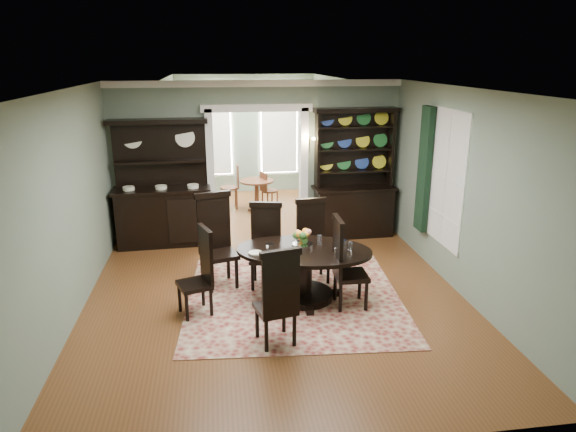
% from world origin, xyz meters
% --- Properties ---
extents(room, '(5.51, 6.01, 3.01)m').
position_xyz_m(room, '(0.00, 0.04, 1.58)').
color(room, brown).
rests_on(room, ground).
extents(parlor, '(3.51, 3.50, 3.01)m').
position_xyz_m(parlor, '(0.00, 5.53, 1.52)').
color(parlor, brown).
rests_on(parlor, ground).
extents(doorway_trim, '(2.08, 0.25, 2.57)m').
position_xyz_m(doorway_trim, '(0.00, 3.00, 1.62)').
color(doorway_trim, white).
rests_on(doorway_trim, floor).
extents(right_window, '(0.15, 1.47, 2.12)m').
position_xyz_m(right_window, '(2.69, 0.93, 1.60)').
color(right_window, white).
rests_on(right_window, wall_right).
extents(wall_sconce, '(0.27, 0.21, 0.21)m').
position_xyz_m(wall_sconce, '(0.95, 2.85, 1.89)').
color(wall_sconce, gold).
rests_on(wall_sconce, back_wall_right).
extents(rug, '(3.32, 3.32, 0.01)m').
position_xyz_m(rug, '(0.26, 0.07, 0.01)').
color(rug, maroon).
rests_on(rug, floor).
extents(dining_table, '(2.20, 2.20, 0.77)m').
position_xyz_m(dining_table, '(0.40, 0.04, 0.54)').
color(dining_table, black).
rests_on(dining_table, rug).
extents(centerpiece, '(1.51, 0.97, 0.25)m').
position_xyz_m(centerpiece, '(0.40, 0.14, 0.84)').
color(centerpiece, silver).
rests_on(centerpiece, dining_table).
extents(chair_far_left, '(0.66, 0.64, 1.45)m').
position_xyz_m(chair_far_left, '(-0.84, 0.77, 0.76)').
color(chair_far_left, black).
rests_on(chair_far_left, rug).
extents(chair_far_mid, '(0.56, 0.54, 1.30)m').
position_xyz_m(chair_far_mid, '(-0.09, 0.65, 0.68)').
color(chair_far_mid, black).
rests_on(chair_far_mid, rug).
extents(chair_far_right, '(0.53, 0.51, 1.30)m').
position_xyz_m(chair_far_right, '(0.65, 0.76, 0.68)').
color(chair_far_right, black).
rests_on(chair_far_right, rug).
extents(chair_end_left, '(0.56, 0.57, 1.23)m').
position_xyz_m(chair_end_left, '(-1.06, -0.18, 0.65)').
color(chair_end_left, black).
rests_on(chair_end_left, rug).
extents(chair_end_right, '(0.47, 0.51, 1.32)m').
position_xyz_m(chair_end_right, '(0.90, -0.28, 0.69)').
color(chair_end_right, black).
rests_on(chair_end_right, rug).
extents(chair_near, '(0.57, 0.55, 1.30)m').
position_xyz_m(chair_near, '(-0.13, -1.21, 0.68)').
color(chair_near, black).
rests_on(chair_near, rug).
extents(sideboard, '(1.80, 0.70, 2.34)m').
position_xyz_m(sideboard, '(-1.81, 2.73, 0.82)').
color(sideboard, black).
rests_on(sideboard, floor).
extents(welsh_dresser, '(1.62, 0.64, 2.49)m').
position_xyz_m(welsh_dresser, '(1.85, 2.73, 0.90)').
color(welsh_dresser, black).
rests_on(welsh_dresser, floor).
extents(parlor_table, '(0.77, 0.77, 0.71)m').
position_xyz_m(parlor_table, '(0.11, 4.68, 0.47)').
color(parlor_table, '#5C2D1A').
rests_on(parlor_table, parlor_floor).
extents(parlor_chair_left, '(0.44, 0.43, 1.03)m').
position_xyz_m(parlor_chair_left, '(-0.43, 4.98, 0.55)').
color(parlor_chair_left, '#5C2D1A').
rests_on(parlor_chair_left, parlor_floor).
extents(parlor_chair_right, '(0.41, 0.40, 0.87)m').
position_xyz_m(parlor_chair_right, '(0.37, 4.82, 0.46)').
color(parlor_chair_right, '#5C2D1A').
rests_on(parlor_chair_right, parlor_floor).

